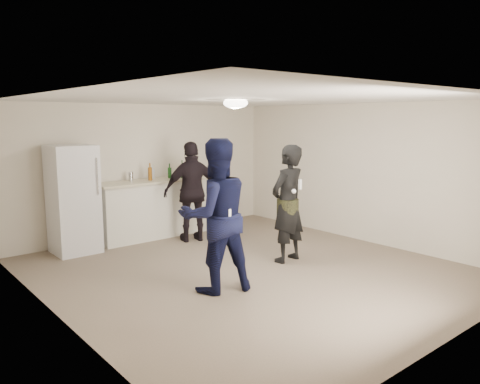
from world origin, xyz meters
TOP-DOWN VIEW (x-y plane):
  - floor at (0.00, 0.00)m, footprint 6.00×6.00m
  - ceiling at (0.00, 0.00)m, footprint 6.00×6.00m
  - wall_back at (0.00, 3.00)m, footprint 6.00×0.00m
  - wall_front at (0.00, -3.00)m, footprint 6.00×0.00m
  - wall_left at (-2.75, 0.00)m, footprint 0.00×6.00m
  - wall_right at (2.75, 0.00)m, footprint 0.00×6.00m
  - counter at (0.17, 2.67)m, footprint 2.60×0.56m
  - counter_top at (0.17, 2.67)m, footprint 2.68×0.64m
  - fridge at (-1.61, 2.60)m, footprint 0.70×0.70m
  - fridge_handle at (-1.33, 2.23)m, footprint 0.02×0.02m
  - ceiling_dome at (0.00, 0.30)m, footprint 0.36×0.36m
  - shaker at (-0.46, 2.78)m, footprint 0.08×0.08m
  - man at (-0.87, -0.34)m, footprint 1.13×0.98m
  - woman at (0.77, -0.04)m, footprint 0.72×0.52m
  - camo_shorts at (0.77, -0.04)m, footprint 0.34×0.34m
  - spectator at (0.34, 1.95)m, footprint 1.15×0.75m
  - remote_man at (-0.87, -0.62)m, footprint 0.04×0.04m
  - nunchuk_man at (-0.75, -0.59)m, footprint 0.07×0.07m
  - remote_woman at (0.77, -0.29)m, footprint 0.04×0.04m
  - nunchuk_woman at (0.67, -0.26)m, footprint 0.07×0.07m
  - bottle_cluster at (0.33, 2.71)m, footprint 1.09×0.31m

SIDE VIEW (x-z plane):
  - floor at x=0.00m, z-range 0.00..0.00m
  - counter at x=0.17m, z-range 0.00..1.05m
  - camo_shorts at x=0.77m, z-range 0.71..0.99m
  - fridge at x=-1.61m, z-range 0.00..1.80m
  - spectator at x=0.34m, z-range 0.00..1.82m
  - woman at x=0.77m, z-range 0.00..1.83m
  - nunchuk_man at x=-0.75m, z-range 0.95..1.01m
  - man at x=-0.87m, z-range 0.00..1.98m
  - remote_man at x=-0.87m, z-range 0.98..1.12m
  - counter_top at x=0.17m, z-range 1.05..1.09m
  - nunchuk_woman at x=0.67m, z-range 1.11..1.18m
  - shaker at x=-0.46m, z-range 1.09..1.26m
  - bottle_cluster at x=0.33m, z-range 1.07..1.33m
  - wall_back at x=0.00m, z-range -1.75..4.25m
  - wall_front at x=0.00m, z-range -1.75..4.25m
  - wall_left at x=-2.75m, z-range -1.75..4.25m
  - wall_right at x=2.75m, z-range -1.75..4.25m
  - remote_woman at x=0.77m, z-range 1.18..1.32m
  - fridge_handle at x=-1.33m, z-range 1.00..1.60m
  - ceiling_dome at x=0.00m, z-range 2.37..2.53m
  - ceiling at x=0.00m, z-range 2.50..2.50m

